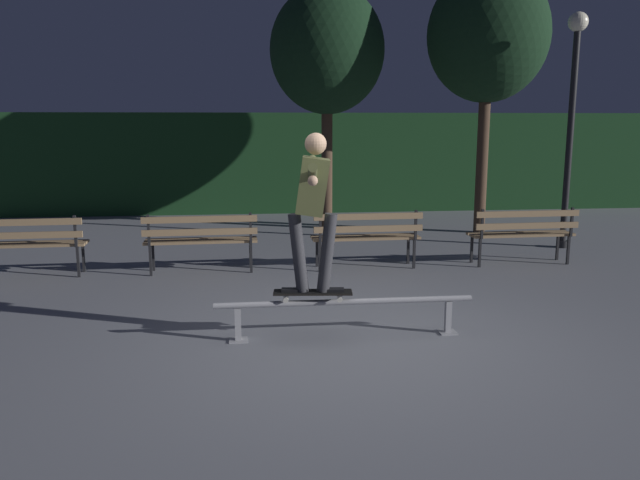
# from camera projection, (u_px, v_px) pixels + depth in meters

# --- Properties ---
(ground_plane) EXTENTS (90.00, 90.00, 0.00)m
(ground_plane) POSITION_uv_depth(u_px,v_px,m) (347.00, 341.00, 6.24)
(ground_plane) COLOR slate
(hedge_backdrop) EXTENTS (24.00, 1.20, 2.35)m
(hedge_backdrop) POSITION_uv_depth(u_px,v_px,m) (287.00, 162.00, 15.33)
(hedge_backdrop) COLOR #193D1E
(hedge_backdrop) RESTS_ON ground
(grind_rail) EXTENTS (2.61, 0.18, 0.39)m
(grind_rail) POSITION_uv_depth(u_px,v_px,m) (345.00, 308.00, 6.32)
(grind_rail) COLOR #9E9EA3
(grind_rail) RESTS_ON ground
(skateboard) EXTENTS (0.80, 0.28, 0.09)m
(skateboard) POSITION_uv_depth(u_px,v_px,m) (313.00, 293.00, 6.25)
(skateboard) COLOR black
(skateboard) RESTS_ON grind_rail
(skateboarder) EXTENTS (0.63, 1.40, 1.56)m
(skateboarder) POSITION_uv_depth(u_px,v_px,m) (313.00, 199.00, 6.08)
(skateboarder) COLOR black
(skateboarder) RESTS_ON skateboard
(park_bench_leftmost) EXTENTS (1.61, 0.45, 0.88)m
(park_bench_leftmost) POSITION_uv_depth(u_px,v_px,m) (25.00, 240.00, 8.70)
(park_bench_leftmost) COLOR black
(park_bench_leftmost) RESTS_ON ground
(park_bench_left_center) EXTENTS (1.61, 0.45, 0.88)m
(park_bench_left_center) POSITION_uv_depth(u_px,v_px,m) (201.00, 236.00, 8.96)
(park_bench_left_center) COLOR black
(park_bench_left_center) RESTS_ON ground
(park_bench_right_center) EXTENTS (1.61, 0.45, 0.88)m
(park_bench_right_center) POSITION_uv_depth(u_px,v_px,m) (367.00, 233.00, 9.23)
(park_bench_right_center) COLOR black
(park_bench_right_center) RESTS_ON ground
(park_bench_rightmost) EXTENTS (1.61, 0.45, 0.88)m
(park_bench_rightmost) POSITION_uv_depth(u_px,v_px,m) (523.00, 230.00, 9.49)
(park_bench_rightmost) COLOR black
(park_bench_rightmost) RESTS_ON ground
(tree_far_right) EXTENTS (2.26, 2.26, 4.98)m
(tree_far_right) POSITION_uv_depth(u_px,v_px,m) (488.00, 36.00, 11.73)
(tree_far_right) COLOR #4C3828
(tree_far_right) RESTS_ON ground
(tree_behind_benches) EXTENTS (2.24, 2.24, 4.75)m
(tree_behind_benches) POSITION_uv_depth(u_px,v_px,m) (327.00, 51.00, 12.29)
(tree_behind_benches) COLOR #4C3828
(tree_behind_benches) RESTS_ON ground
(lamp_post_right) EXTENTS (0.32, 0.32, 3.90)m
(lamp_post_right) POSITION_uv_depth(u_px,v_px,m) (573.00, 101.00, 10.47)
(lamp_post_right) COLOR black
(lamp_post_right) RESTS_ON ground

